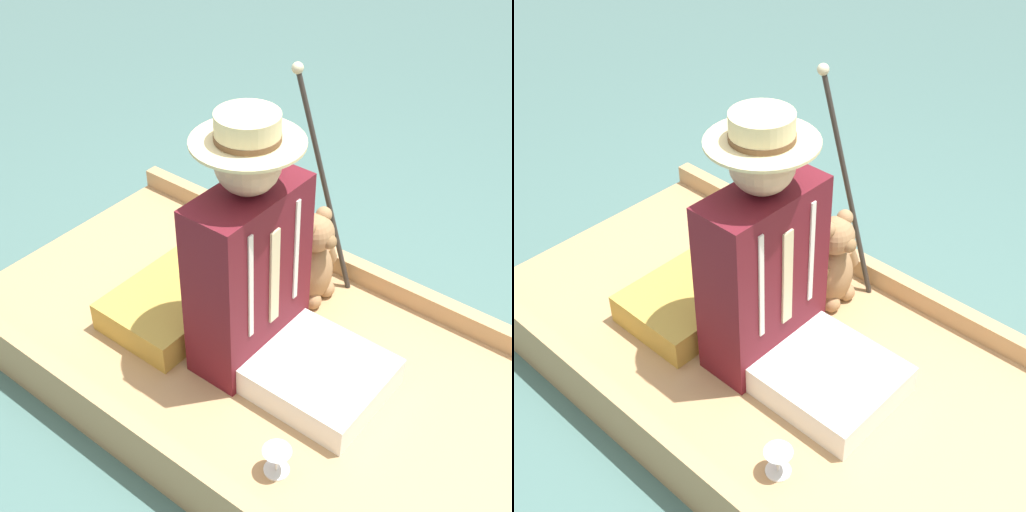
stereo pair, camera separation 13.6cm
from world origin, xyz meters
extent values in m
plane|color=#476B66|center=(0.00, 0.00, 0.00)|extent=(16.00, 16.00, 0.00)
cube|color=tan|center=(0.00, 0.00, 0.07)|extent=(1.18, 2.64, 0.15)
cube|color=tan|center=(-0.56, 0.00, 0.19)|extent=(0.06, 2.64, 0.08)
cube|color=tan|center=(0.56, 0.00, 0.19)|extent=(0.06, 2.64, 0.08)
cube|color=#B7933D|center=(0.04, -0.57, 0.21)|extent=(0.53, 0.37, 0.12)
cube|color=white|center=(0.02, 0.08, 0.20)|extent=(0.40, 0.42, 0.11)
cube|color=#5B141E|center=(0.02, -0.24, 0.48)|extent=(0.44, 0.21, 0.67)
cube|color=beige|center=(0.02, -0.13, 0.53)|extent=(0.04, 0.01, 0.37)
cube|color=white|center=(-0.10, -0.13, 0.57)|extent=(0.02, 0.01, 0.40)
cube|color=white|center=(0.14, -0.13, 0.57)|extent=(0.02, 0.01, 0.40)
sphere|color=tan|center=(0.02, -0.24, 0.92)|extent=(0.21, 0.21, 0.21)
cylinder|color=beige|center=(0.02, -0.24, 0.99)|extent=(0.35, 0.35, 0.01)
cylinder|color=beige|center=(0.02, -0.24, 1.04)|extent=(0.20, 0.20, 0.09)
cylinder|color=brown|center=(0.02, -0.24, 1.01)|extent=(0.20, 0.20, 0.02)
ellipsoid|color=#9E754C|center=(-0.35, -0.22, 0.27)|extent=(0.17, 0.14, 0.25)
sphere|color=#9E754C|center=(-0.35, -0.22, 0.46)|extent=(0.15, 0.15, 0.15)
sphere|color=olive|center=(-0.35, -0.16, 0.45)|extent=(0.06, 0.06, 0.06)
sphere|color=#9E754C|center=(-0.40, -0.22, 0.51)|extent=(0.06, 0.06, 0.06)
sphere|color=#9E754C|center=(-0.30, -0.22, 0.51)|extent=(0.06, 0.06, 0.06)
cylinder|color=#9E754C|center=(-0.44, -0.22, 0.32)|extent=(0.10, 0.06, 0.11)
cylinder|color=#9E754C|center=(-0.26, -0.22, 0.32)|extent=(0.10, 0.06, 0.11)
sphere|color=#9E754C|center=(-0.40, -0.19, 0.18)|extent=(0.07, 0.07, 0.07)
sphere|color=#9E754C|center=(-0.31, -0.19, 0.18)|extent=(0.07, 0.07, 0.07)
cylinder|color=silver|center=(0.38, 0.16, 0.15)|extent=(0.08, 0.08, 0.01)
cylinder|color=silver|center=(0.38, 0.16, 0.18)|extent=(0.01, 0.01, 0.05)
cone|color=silver|center=(0.38, 0.16, 0.22)|extent=(0.09, 0.09, 0.04)
cylinder|color=#2D2823|center=(-0.49, -0.28, 0.57)|extent=(0.02, 0.31, 0.86)
sphere|color=beige|center=(-0.49, -0.43, 1.00)|extent=(0.04, 0.04, 0.04)
camera|label=1|loc=(1.45, 0.93, 2.00)|focal=50.00mm
camera|label=2|loc=(1.36, 1.04, 2.00)|focal=50.00mm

